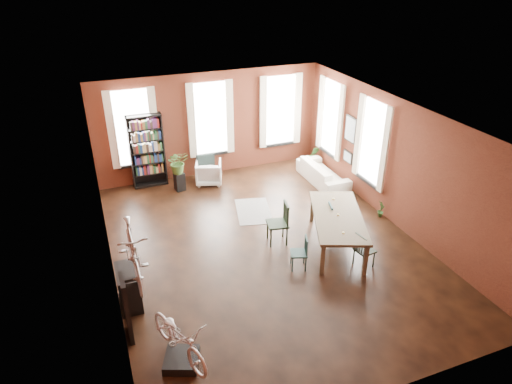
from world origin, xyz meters
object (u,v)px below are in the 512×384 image
dining_table (337,231)px  cream_sofa (323,170)px  dining_chair_b (277,223)px  dining_chair_d (336,220)px  plant_stand (180,182)px  white_armchair (209,171)px  dining_chair_c (365,250)px  console_table (129,287)px  bike_trainer (182,360)px  dining_chair_a (299,253)px  bicycle_floor (178,320)px  bookshelf (147,151)px

dining_table → cream_sofa: dining_table is taller
dining_chair_b → dining_table: bearing=73.4°
dining_chair_d → plant_stand: dining_chair_d is taller
white_armchair → plant_stand: (-0.93, -0.14, -0.11)m
dining_chair_c → plant_stand: dining_chair_c is taller
dining_chair_d → cream_sofa: bearing=-5.8°
console_table → dining_table: bearing=3.9°
dining_chair_d → bike_trainer: size_ratio=1.54×
cream_sofa → bike_trainer: (-5.63, -5.36, -0.32)m
dining_chair_b → console_table: dining_chair_b is taller
dining_chair_c → dining_chair_d: bearing=-11.1°
dining_chair_c → plant_stand: bearing=20.8°
dining_chair_a → plant_stand: (-1.61, 4.68, -0.11)m
bike_trainer → bicycle_floor: bicycle_floor is taller
bookshelf → bicycle_floor: size_ratio=1.39×
dining_chair_b → white_armchair: size_ratio=1.34×
bike_trainer → cream_sofa: bearing=43.6°
dining_table → bike_trainer: dining_table is taller
dining_chair_b → dining_chair_d: size_ratio=1.19×
dining_chair_d → bookshelf: (-3.79, 4.49, 0.66)m
plant_stand → cream_sofa: bearing=-14.0°
console_table → dining_chair_c: bearing=-6.8°
plant_stand → dining_chair_a: bearing=-71.1°
dining_chair_a → dining_table: bearing=130.4°
dining_chair_a → dining_chair_c: 1.47m
dining_chair_b → dining_chair_a: bearing=12.2°
dining_chair_b → bicycle_floor: 4.12m
dining_chair_a → cream_sofa: cream_sofa is taller
dining_chair_a → bicycle_floor: bicycle_floor is taller
dining_table → dining_chair_d: 0.43m
dining_table → bike_trainer: bearing=-130.9°
dining_chair_b → white_armchair: (-0.64, 3.71, -0.13)m
bookshelf → console_table: size_ratio=2.75×
cream_sofa → dining_chair_b: bearing=133.9°
dining_chair_d → cream_sofa: size_ratio=0.42×
dining_chair_b → bike_trainer: size_ratio=1.83×
dining_table → white_armchair: size_ratio=3.12×
bookshelf → bike_trainer: bearing=-95.5°
dining_chair_d → plant_stand: size_ratio=1.59×
cream_sofa → plant_stand: bearing=76.0°
white_armchair → dining_chair_c: bearing=129.0°
white_armchair → cream_sofa: 3.48m
white_armchair → cream_sofa: cream_sofa is taller
dining_chair_b → white_armchair: bearing=-159.6°
dining_chair_a → bicycle_floor: size_ratio=0.49×
dining_chair_c → plant_stand: 5.95m
white_armchair → dining_table: bearing=131.2°
dining_chair_b → plant_stand: 3.91m
dining_chair_a → white_armchair: (-0.67, 4.83, -0.00)m
console_table → plant_stand: size_ratio=1.45×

